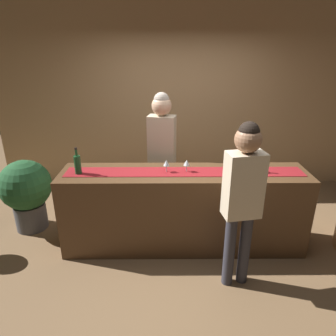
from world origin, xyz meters
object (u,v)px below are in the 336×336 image
(wine_bottle_clear, at_px, (248,162))
(wine_glass_mid_counter, at_px, (187,163))
(potted_plant_tall, at_px, (26,190))
(customer_sipping, at_px, (243,191))
(wine_bottle_green, at_px, (78,164))
(wine_glass_near_customer, at_px, (166,163))
(bartender, at_px, (162,145))

(wine_bottle_clear, xyz_separation_m, wine_glass_mid_counter, (-0.68, -0.01, -0.01))
(potted_plant_tall, bearing_deg, customer_sipping, -22.50)
(wine_bottle_green, xyz_separation_m, wine_glass_near_customer, (0.97, 0.05, -0.01))
(wine_bottle_green, distance_m, wine_bottle_clear, 1.88)
(wine_bottle_green, xyz_separation_m, bartender, (0.92, 0.62, 0.03))
(wine_glass_near_customer, height_order, potted_plant_tall, wine_glass_near_customer)
(wine_bottle_green, distance_m, bartender, 1.11)
(wine_bottle_clear, bearing_deg, bartender, 149.96)
(wine_bottle_clear, bearing_deg, wine_glass_mid_counter, -178.78)
(wine_glass_near_customer, distance_m, potted_plant_tall, 1.91)
(wine_glass_near_customer, relative_size, bartender, 0.08)
(bartender, height_order, potted_plant_tall, bartender)
(potted_plant_tall, bearing_deg, bartender, 6.43)
(bartender, distance_m, customer_sipping, 1.45)
(bartender, bearing_deg, wine_glass_mid_counter, 128.20)
(wine_bottle_clear, relative_size, bartender, 0.17)
(wine_glass_near_customer, distance_m, customer_sipping, 0.96)
(wine_glass_near_customer, bearing_deg, wine_bottle_clear, 1.12)
(wine_glass_near_customer, xyz_separation_m, potted_plant_tall, (-1.80, 0.38, -0.52))
(wine_glass_near_customer, bearing_deg, customer_sipping, -43.24)
(customer_sipping, bearing_deg, wine_bottle_green, 149.77)
(wine_bottle_green, height_order, customer_sipping, customer_sipping)
(bartender, distance_m, potted_plant_tall, 1.84)
(wine_bottle_clear, bearing_deg, customer_sipping, -107.13)
(bartender, height_order, customer_sipping, bartender)
(wine_bottle_clear, distance_m, wine_glass_mid_counter, 0.68)
(wine_glass_mid_counter, xyz_separation_m, potted_plant_tall, (-2.03, 0.38, -0.52))
(wine_glass_mid_counter, distance_m, bartender, 0.64)
(wine_glass_near_customer, height_order, bartender, bartender)
(wine_bottle_clear, relative_size, wine_glass_mid_counter, 2.10)
(wine_glass_mid_counter, xyz_separation_m, bartender, (-0.28, 0.57, 0.03))
(potted_plant_tall, bearing_deg, wine_bottle_clear, -7.59)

